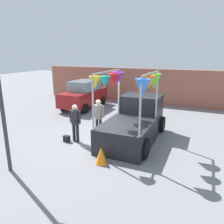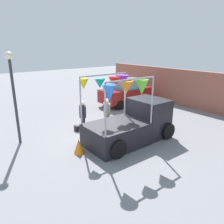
{
  "view_description": "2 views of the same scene",
  "coord_description": "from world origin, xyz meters",
  "px_view_note": "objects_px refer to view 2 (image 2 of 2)",
  "views": [
    {
      "loc": [
        3.75,
        -8.03,
        3.74
      ],
      "look_at": [
        0.21,
        0.0,
        1.34
      ],
      "focal_mm": 35.0,
      "sensor_mm": 36.0,
      "label": 1
    },
    {
      "loc": [
        7.86,
        -5.76,
        4.24
      ],
      "look_at": [
        0.34,
        0.05,
        1.33
      ],
      "focal_mm": 35.0,
      "sensor_mm": 36.0,
      "label": 2
    }
  ],
  "objects_px": {
    "vendor_truck": "(133,121)",
    "person_customer": "(83,113)",
    "parked_car": "(127,92)",
    "handbag": "(77,128)",
    "folded_kite_bundle_tangerine": "(79,146)",
    "street_lamp": "(13,86)",
    "person_vendor": "(107,112)"
  },
  "relations": [
    {
      "from": "vendor_truck",
      "to": "parked_car",
      "type": "height_order",
      "value": "vendor_truck"
    },
    {
      "from": "person_customer",
      "to": "handbag",
      "type": "xyz_separation_m",
      "value": [
        -0.35,
        -0.2,
        -0.85
      ]
    },
    {
      "from": "street_lamp",
      "to": "person_vendor",
      "type": "bearing_deg",
      "value": 73.24
    },
    {
      "from": "person_customer",
      "to": "street_lamp",
      "type": "xyz_separation_m",
      "value": [
        -0.66,
        -2.93,
        1.62
      ]
    },
    {
      "from": "parked_car",
      "to": "folded_kite_bundle_tangerine",
      "type": "height_order",
      "value": "parked_car"
    },
    {
      "from": "parked_car",
      "to": "vendor_truck",
      "type": "bearing_deg",
      "value": -38.62
    },
    {
      "from": "person_vendor",
      "to": "street_lamp",
      "type": "distance_m",
      "value": 4.49
    },
    {
      "from": "person_customer",
      "to": "folded_kite_bundle_tangerine",
      "type": "distance_m",
      "value": 2.39
    },
    {
      "from": "vendor_truck",
      "to": "folded_kite_bundle_tangerine",
      "type": "relative_size",
      "value": 6.91
    },
    {
      "from": "handbag",
      "to": "street_lamp",
      "type": "bearing_deg",
      "value": -96.5
    },
    {
      "from": "person_customer",
      "to": "handbag",
      "type": "distance_m",
      "value": 0.94
    },
    {
      "from": "vendor_truck",
      "to": "person_vendor",
      "type": "bearing_deg",
      "value": -170.0
    },
    {
      "from": "person_customer",
      "to": "parked_car",
      "type": "bearing_deg",
      "value": 117.46
    },
    {
      "from": "street_lamp",
      "to": "folded_kite_bundle_tangerine",
      "type": "bearing_deg",
      "value": 32.46
    },
    {
      "from": "parked_car",
      "to": "person_vendor",
      "type": "height_order",
      "value": "parked_car"
    },
    {
      "from": "handbag",
      "to": "street_lamp",
      "type": "height_order",
      "value": "street_lamp"
    },
    {
      "from": "parked_car",
      "to": "person_vendor",
      "type": "distance_m",
      "value": 5.43
    },
    {
      "from": "parked_car",
      "to": "handbag",
      "type": "relative_size",
      "value": 14.29
    },
    {
      "from": "handbag",
      "to": "street_lamp",
      "type": "distance_m",
      "value": 3.69
    },
    {
      "from": "vendor_truck",
      "to": "person_customer",
      "type": "height_order",
      "value": "vendor_truck"
    },
    {
      "from": "person_vendor",
      "to": "handbag",
      "type": "height_order",
      "value": "person_vendor"
    },
    {
      "from": "folded_kite_bundle_tangerine",
      "to": "street_lamp",
      "type": "bearing_deg",
      "value": -147.54
    },
    {
      "from": "vendor_truck",
      "to": "street_lamp",
      "type": "height_order",
      "value": "street_lamp"
    },
    {
      "from": "parked_car",
      "to": "person_vendor",
      "type": "xyz_separation_m",
      "value": [
        3.34,
        -4.28,
        0.08
      ]
    },
    {
      "from": "vendor_truck",
      "to": "person_vendor",
      "type": "distance_m",
      "value": 1.68
    },
    {
      "from": "parked_car",
      "to": "street_lamp",
      "type": "xyz_separation_m",
      "value": [
        2.13,
        -8.3,
        1.66
      ]
    },
    {
      "from": "vendor_truck",
      "to": "person_customer",
      "type": "relative_size",
      "value": 2.53
    },
    {
      "from": "vendor_truck",
      "to": "street_lamp",
      "type": "relative_size",
      "value": 1.03
    },
    {
      "from": "vendor_truck",
      "to": "person_vendor",
      "type": "xyz_separation_m",
      "value": [
        -1.65,
        -0.29,
        0.1
      ]
    },
    {
      "from": "person_customer",
      "to": "person_vendor",
      "type": "distance_m",
      "value": 1.23
    },
    {
      "from": "parked_car",
      "to": "street_lamp",
      "type": "relative_size",
      "value": 1.0
    },
    {
      "from": "street_lamp",
      "to": "parked_car",
      "type": "bearing_deg",
      "value": 104.39
    }
  ]
}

